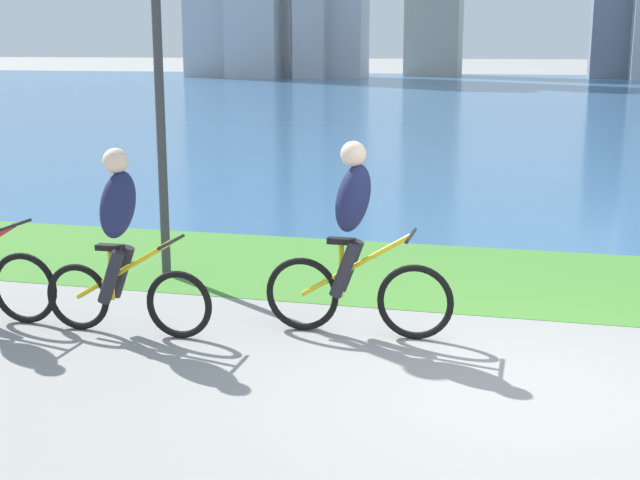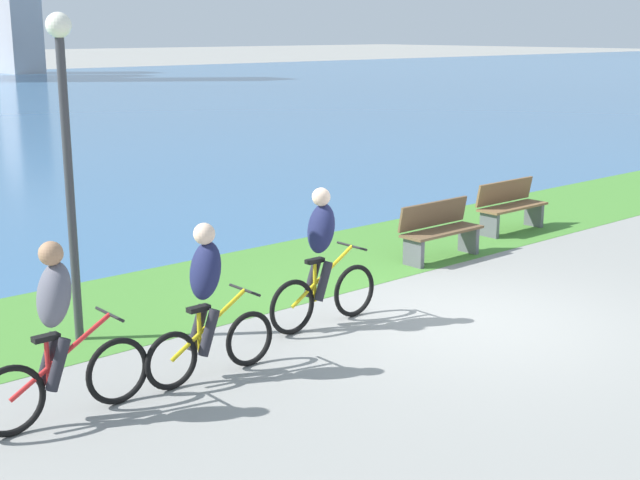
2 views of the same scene
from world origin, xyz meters
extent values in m
plane|color=gray|center=(0.00, 0.00, 0.00)|extent=(300.00, 300.00, 0.00)
cube|color=#478433|center=(0.00, 3.24, 0.00)|extent=(120.00, 2.86, 0.01)
torus|color=black|center=(-0.98, 1.01, 0.33)|extent=(0.67, 0.06, 0.67)
torus|color=black|center=(-1.99, 1.01, 0.33)|extent=(0.67, 0.06, 0.67)
cylinder|color=gold|center=(-1.51, 1.01, 0.63)|extent=(0.98, 0.04, 0.62)
cylinder|color=gold|center=(-1.64, 1.01, 0.58)|extent=(0.04, 0.04, 0.48)
cube|color=black|center=(-1.64, 1.01, 0.84)|extent=(0.24, 0.10, 0.05)
cylinder|color=black|center=(-1.03, 1.01, 0.92)|extent=(0.03, 0.52, 0.03)
ellipsoid|color=#1E234C|center=(-1.54, 1.01, 1.22)|extent=(0.40, 0.36, 0.65)
sphere|color=beige|center=(-1.54, 1.01, 1.60)|extent=(0.22, 0.22, 0.22)
cylinder|color=#26262D|center=(-1.59, 1.11, 0.60)|extent=(0.27, 0.11, 0.49)
cylinder|color=#26262D|center=(-1.59, 0.91, 0.60)|extent=(0.27, 0.11, 0.49)
torus|color=black|center=(-2.97, 0.54, 0.30)|extent=(0.61, 0.06, 0.61)
torus|color=black|center=(-3.93, 0.54, 0.30)|extent=(0.61, 0.06, 0.61)
cylinder|color=gold|center=(-3.48, 0.54, 0.58)|extent=(0.94, 0.04, 0.59)
cylinder|color=gold|center=(-3.60, 0.54, 0.53)|extent=(0.04, 0.04, 0.45)
cube|color=black|center=(-3.60, 0.54, 0.78)|extent=(0.24, 0.10, 0.05)
cylinder|color=black|center=(-3.02, 0.54, 0.86)|extent=(0.03, 0.52, 0.03)
ellipsoid|color=#1E234C|center=(-3.50, 0.54, 1.16)|extent=(0.40, 0.36, 0.65)
sphere|color=beige|center=(-3.50, 0.54, 1.54)|extent=(0.22, 0.22, 0.22)
cylinder|color=#26262D|center=(-3.55, 0.64, 0.54)|extent=(0.27, 0.11, 0.49)
cylinder|color=#26262D|center=(-3.55, 0.44, 0.54)|extent=(0.27, 0.11, 0.49)
torus|color=black|center=(-4.50, 0.59, 0.33)|extent=(0.66, 0.06, 0.66)
torus|color=black|center=(-5.56, 0.59, 0.33)|extent=(0.66, 0.06, 0.66)
cylinder|color=red|center=(-5.06, 0.59, 0.62)|extent=(1.03, 0.04, 0.62)
cylinder|color=red|center=(-5.19, 0.59, 0.57)|extent=(0.04, 0.04, 0.48)
cube|color=black|center=(-5.19, 0.59, 0.83)|extent=(0.24, 0.10, 0.05)
cylinder|color=black|center=(-4.55, 0.59, 0.91)|extent=(0.03, 0.52, 0.03)
ellipsoid|color=#595966|center=(-5.08, 0.59, 1.21)|extent=(0.40, 0.36, 0.65)
sphere|color=#A57A59|center=(-5.08, 0.59, 1.59)|extent=(0.22, 0.22, 0.22)
cylinder|color=#26262D|center=(-5.14, 0.69, 0.59)|extent=(0.27, 0.11, 0.49)
cylinder|color=#26262D|center=(-5.14, 0.49, 0.59)|extent=(0.27, 0.11, 0.49)
cube|color=brown|center=(4.41, 2.60, 0.45)|extent=(1.50, 0.45, 0.04)
cube|color=brown|center=(4.41, 2.79, 0.70)|extent=(1.50, 0.11, 0.40)
cube|color=#595960|center=(5.06, 2.60, 0.23)|extent=(0.08, 0.37, 0.45)
cube|color=#595960|center=(3.76, 2.60, 0.23)|extent=(0.08, 0.37, 0.45)
cube|color=brown|center=(1.98, 2.14, 0.45)|extent=(1.50, 0.45, 0.04)
cube|color=brown|center=(1.98, 2.33, 0.70)|extent=(1.50, 0.11, 0.40)
cube|color=#595960|center=(2.63, 2.14, 0.23)|extent=(0.08, 0.37, 0.45)
cube|color=#595960|center=(1.33, 2.14, 0.23)|extent=(0.08, 0.37, 0.45)
cylinder|color=#38383D|center=(-3.96, 2.51, 1.73)|extent=(0.10, 0.10, 3.46)
sphere|color=white|center=(-3.96, 2.51, 3.56)|extent=(0.28, 0.28, 0.28)
cube|color=#B7B7BC|center=(21.80, 64.95, 4.50)|extent=(2.66, 3.75, 9.00)
camera|label=1|loc=(-0.03, -6.16, 2.50)|focal=48.85mm
camera|label=2|loc=(-8.23, -6.58, 3.51)|focal=49.16mm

